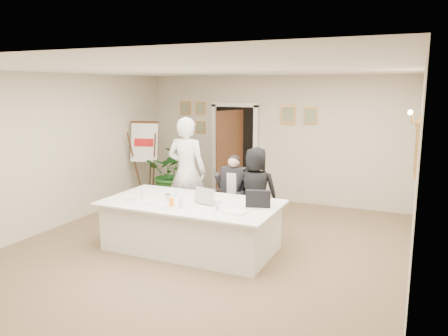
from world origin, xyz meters
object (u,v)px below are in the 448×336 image
seated_man (233,192)px  standing_man (187,171)px  laptop (208,194)px  potted_palm (173,173)px  laptop_bag (258,199)px  standing_woman (256,192)px  paper_stack (236,212)px  flip_chart (146,164)px  steel_jug (168,198)px  conference_table (191,225)px  oj_glass (172,202)px

seated_man → standing_man: (-0.93, -0.01, 0.32)m
standing_man → laptop: 1.44m
potted_palm → laptop_bag: 3.72m
potted_palm → standing_woman: bearing=-30.2°
laptop_bag → paper_stack: (-0.18, -0.43, -0.11)m
flip_chart → laptop: (2.66, -2.25, 0.10)m
laptop_bag → steel_jug: laptop_bag is taller
laptop → flip_chart: bearing=153.3°
seated_man → standing_woman: (0.47, -0.12, 0.08)m
flip_chart → standing_man: 2.08m
conference_table → standing_woman: bearing=55.9°
conference_table → paper_stack: (0.88, -0.29, 0.40)m
flip_chart → steel_jug: 3.18m
laptop → oj_glass: (-0.40, -0.44, -0.07)m
conference_table → steel_jug: size_ratio=25.11×
standing_woman → laptop_bag: size_ratio=4.19×
flip_chart → potted_palm: size_ratio=1.39×
potted_palm → oj_glass: potted_palm is taller
flip_chart → laptop_bag: bearing=-32.2°
standing_man → laptop: standing_man is taller
conference_table → laptop_bag: laptop_bag is taller
seated_man → laptop_bag: 1.33m
seated_man → conference_table: bearing=-97.8°
oj_glass → standing_woman: bearing=59.3°
steel_jug → oj_glass: bearing=-49.5°
flip_chart → laptop_bag: size_ratio=4.77×
flip_chart → standing_man: bearing=-34.9°
laptop → potted_palm: bearing=144.0°
seated_man → flip_chart: 2.88m
flip_chart → laptop_bag: flip_chart is taller
paper_stack → steel_jug: size_ratio=2.84×
oj_glass → potted_palm: bearing=120.3°
conference_table → standing_woman: (0.70, 1.03, 0.38)m
laptop → laptop_bag: laptop is taller
standing_woman → oj_glass: size_ratio=11.93×
potted_palm → flip_chart: bearing=-164.6°
flip_chart → standing_woman: flip_chart is taller
laptop → paper_stack: 0.73m
standing_woman → steel_jug: bearing=37.7°
standing_woman → standing_man: bearing=-13.9°
conference_table → potted_palm: bearing=125.9°
laptop_bag → steel_jug: size_ratio=3.36×
seated_man → laptop_bag: bearing=-47.0°
paper_stack → standing_woman: bearing=97.9°
standing_man → steel_jug: 1.31m
seated_man → oj_glass: seated_man is taller
paper_stack → seated_man: bearing=114.4°
seated_man → standing_man: standing_man is taller
potted_palm → steel_jug: 2.98m
laptop_bag → paper_stack: laptop_bag is taller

